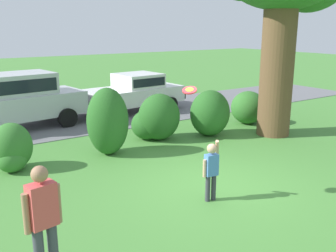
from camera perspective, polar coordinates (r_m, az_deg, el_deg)
name	(u,v)px	position (r m, az deg, el deg)	size (l,w,h in m)	color
ground_plane	(216,185)	(8.85, 7.03, -8.63)	(80.00, 80.00, 0.00)	#478438
driveway_strip	(85,119)	(15.12, -12.14, 0.98)	(28.00, 4.40, 0.02)	slate
shrub_near_tree	(12,149)	(10.24, -22.04, -3.21)	(1.00, 1.00, 1.19)	#33702B
shrub_centre_left	(108,121)	(10.70, -8.88, 0.66)	(1.15, 1.09, 1.87)	#286023
shrub_centre	(156,119)	(12.05, -1.83, 1.00)	(1.47, 1.35, 1.45)	#286023
shrub_centre_right	(210,113)	(12.53, 6.21, 1.90)	(1.33, 1.20, 1.49)	#286023
shrub_far_end	(248,107)	(14.36, 11.72, 2.69)	(1.24, 1.24, 1.19)	#33702B
parked_sedan	(134,91)	(16.16, -5.06, 5.14)	(4.53, 2.35, 1.56)	white
parked_suv	(16,98)	(14.22, -21.50, 3.84)	(4.87, 2.49, 1.92)	silver
child_thrower	(211,167)	(7.84, 6.39, -6.06)	(0.46, 0.24, 1.29)	#383842
frisbee	(190,90)	(7.39, 3.20, 5.29)	(0.29, 0.28, 0.17)	red
adult_onlooker	(44,220)	(5.49, -17.87, -13.06)	(0.52, 0.28, 1.74)	#3F3F4C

